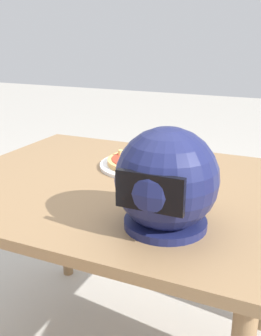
{
  "coord_description": "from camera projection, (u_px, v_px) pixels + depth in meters",
  "views": [
    {
      "loc": [
        -0.54,
        1.09,
        1.19
      ],
      "look_at": [
        -0.01,
        -0.09,
        0.75
      ],
      "focal_mm": 42.01,
      "sensor_mm": 36.0,
      "label": 1
    }
  ],
  "objects": [
    {
      "name": "dining_table",
      "position": [
        116.0,
        204.0,
        1.32
      ],
      "size": [
        1.09,
        0.92,
        0.73
      ],
      "color": "olive",
      "rests_on": "ground"
    },
    {
      "name": "motorcycle_helmet",
      "position": [
        166.0,
        181.0,
        0.95
      ],
      "size": [
        0.25,
        0.25,
        0.25
      ],
      "color": "#191E4C",
      "rests_on": "dining_table"
    },
    {
      "name": "pizza",
      "position": [
        144.0,
        160.0,
        1.42
      ],
      "size": [
        0.26,
        0.26,
        0.05
      ],
      "color": "tan",
      "rests_on": "pizza_plate"
    },
    {
      "name": "pizza_plate",
      "position": [
        144.0,
        165.0,
        1.43
      ],
      "size": [
        0.32,
        0.32,
        0.01
      ],
      "primitive_type": "cylinder",
      "color": "white",
      "rests_on": "dining_table"
    }
  ]
}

